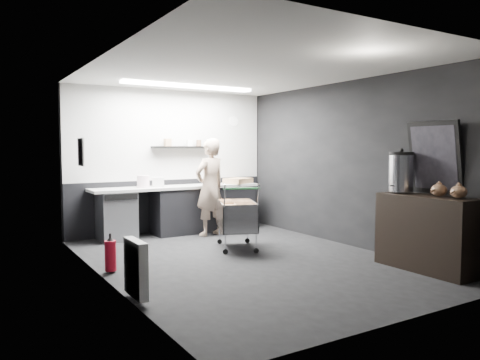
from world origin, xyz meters
TOP-DOWN VIEW (x-y plane):
  - floor at (0.00, 0.00)m, footprint 5.50×5.50m
  - ceiling at (0.00, 0.00)m, footprint 5.50×5.50m
  - wall_back at (0.00, 2.75)m, footprint 5.50×0.00m
  - wall_front at (0.00, -2.75)m, footprint 5.50×0.00m
  - wall_left at (-2.00, 0.00)m, footprint 0.00×5.50m
  - wall_right at (2.00, 0.00)m, footprint 0.00×5.50m
  - kitchen_wall_panel at (0.00, 2.73)m, footprint 3.95×0.02m
  - dado_panel at (0.00, 2.73)m, footprint 3.95×0.02m
  - floating_shelf at (0.20, 2.62)m, footprint 1.20×0.22m
  - wall_clock at (1.40, 2.72)m, footprint 0.20×0.03m
  - poster at (-1.98, 1.30)m, footprint 0.02×0.30m
  - poster_red_band at (-1.98, 1.30)m, footprint 0.02×0.22m
  - radiator at (-1.94, -0.90)m, footprint 0.10×0.50m
  - ceiling_strip at (0.00, 1.85)m, footprint 2.40×0.20m
  - prep_counter at (0.14, 2.42)m, footprint 3.20×0.61m
  - person at (0.45, 1.97)m, footprint 0.73×0.56m
  - shopping_cart at (0.29, 0.75)m, footprint 0.88×1.13m
  - sideboard at (1.75, -1.66)m, footprint 0.56×1.31m
  - fire_extinguisher at (-1.85, 0.36)m, footprint 0.15×0.15m
  - cardboard_box at (1.29, 2.37)m, footprint 0.63×0.57m
  - pink_tub at (-0.66, 2.42)m, footprint 0.22×0.22m
  - white_container at (-0.40, 2.37)m, footprint 0.24×0.21m

SIDE VIEW (x-z plane):
  - floor at x=0.00m, z-range 0.00..0.00m
  - fire_extinguisher at x=-1.85m, z-range -0.01..0.48m
  - radiator at x=-1.94m, z-range 0.05..0.65m
  - prep_counter at x=0.14m, z-range 0.01..0.91m
  - shopping_cart at x=0.29m, z-range -0.02..1.00m
  - dado_panel at x=0.00m, z-range 0.00..1.00m
  - sideboard at x=1.75m, z-range -0.36..1.60m
  - person at x=0.45m, z-range 0.00..1.78m
  - cardboard_box at x=1.29m, z-range 0.90..1.00m
  - white_container at x=-0.40m, z-range 0.90..1.08m
  - pink_tub at x=-0.66m, z-range 0.90..1.12m
  - wall_back at x=0.00m, z-range -1.40..4.10m
  - wall_front at x=0.00m, z-range -1.40..4.10m
  - wall_left at x=-2.00m, z-range -1.40..4.10m
  - wall_right at x=2.00m, z-range -1.40..4.10m
  - poster at x=-1.98m, z-range 1.35..1.75m
  - floating_shelf at x=0.20m, z-range 1.60..1.64m
  - poster_red_band at x=-1.98m, z-range 1.57..1.67m
  - kitchen_wall_panel at x=0.00m, z-range 1.00..2.70m
  - wall_clock at x=1.40m, z-range 2.05..2.25m
  - ceiling_strip at x=0.00m, z-range 2.65..2.69m
  - ceiling at x=0.00m, z-range 2.70..2.70m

